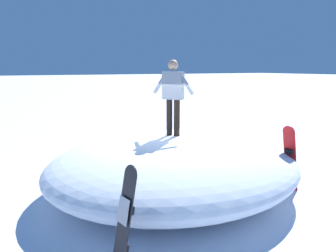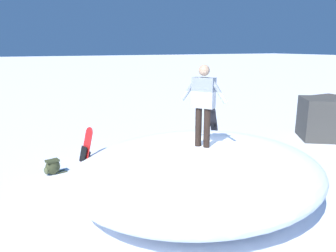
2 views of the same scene
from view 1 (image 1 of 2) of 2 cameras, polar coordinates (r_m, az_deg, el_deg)
ground at (r=7.85m, az=-0.36°, el=-10.65°), size 240.00×240.00×0.00m
snow_mound at (r=7.22m, az=1.24°, el=-7.16°), size 6.25×5.61×1.29m
snowboarder_standing at (r=7.12m, az=0.95°, el=6.31°), size 0.67×0.92×1.76m
snowboard_primary_upright at (r=7.62m, az=21.74°, el=-5.51°), size 0.51×0.39×1.61m
snowboard_secondary_upright at (r=4.37m, az=-8.11°, el=-17.24°), size 0.38×0.34×1.60m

